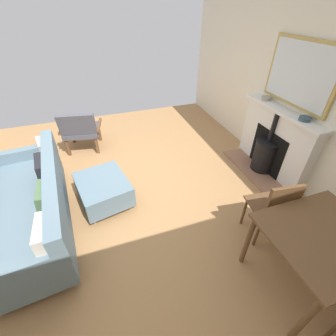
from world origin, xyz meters
TOP-DOWN VIEW (x-y plane):
  - ground_plane at (0.00, 0.00)m, footprint 5.58×5.70m
  - wall_left at (-2.79, 0.00)m, footprint 0.12×5.70m
  - fireplace at (-2.60, 0.22)m, footprint 0.55×1.45m
  - mirror_over_mantel at (-2.70, 0.22)m, footprint 0.04×1.12m
  - mantel_bowl_near at (-2.61, -0.18)m, footprint 0.13×0.13m
  - mantel_bowl_far at (-2.61, 0.59)m, footprint 0.15×0.15m
  - sofa at (0.81, 0.31)m, footprint 0.99×2.10m
  - ottoman at (0.02, 0.14)m, footprint 0.76×0.85m
  - armchair_accent at (0.22, -1.37)m, footprint 0.76×0.69m
  - dining_table at (-1.70, 1.91)m, footprint 0.96×0.84m
  - dining_chair_near_fireplace at (-1.69, 1.35)m, footprint 0.45×0.45m

SIDE VIEW (x-z plane):
  - ground_plane at x=0.00m, z-range -0.01..0.00m
  - ottoman at x=0.02m, z-range 0.04..0.43m
  - sofa at x=0.81m, z-range -0.05..0.76m
  - armchair_accent at x=0.22m, z-range 0.05..0.84m
  - fireplace at x=-2.60m, z-range -0.06..0.98m
  - dining_chair_near_fireplace at x=-1.69m, z-range 0.08..0.96m
  - dining_table at x=-1.70m, z-range 0.27..1.00m
  - mantel_bowl_far at x=-2.61m, z-range 1.05..1.10m
  - mantel_bowl_near at x=-2.61m, z-range 1.05..1.10m
  - wall_left at x=-2.79m, z-range 0.00..2.73m
  - mirror_over_mantel at x=-2.70m, z-range 1.10..1.93m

